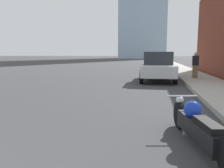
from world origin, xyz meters
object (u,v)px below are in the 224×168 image
at_px(parked_car_silver, 158,66).
at_px(parked_car_blue, 157,59).
at_px(parked_car_green, 159,61).
at_px(parked_car_white, 156,58).
at_px(pedestrian, 195,65).
at_px(motorcycle, 198,126).

xyz_separation_m(parked_car_silver, parked_car_blue, (0.23, 22.06, -0.02)).
height_order(parked_car_silver, parked_car_green, parked_car_green).
distance_m(parked_car_white, pedestrian, 32.84).
distance_m(parked_car_silver, parked_car_white, 33.48).
distance_m(motorcycle, parked_car_blue, 31.47).
relative_size(motorcycle, parked_car_blue, 0.62).
xyz_separation_m(parked_car_blue, pedestrian, (2.00, -21.37, 0.11)).
xyz_separation_m(parked_car_silver, parked_car_green, (0.32, 10.81, 0.05)).
bearing_deg(parked_car_white, motorcycle, -85.14).
relative_size(parked_car_green, parked_car_white, 1.00).
height_order(motorcycle, parked_car_green, parked_car_green).
bearing_deg(motorcycle, parked_car_silver, 81.88).
distance_m(parked_car_green, pedestrian, 10.29).
bearing_deg(pedestrian, parked_car_silver, -162.81).
bearing_deg(parked_car_blue, parked_car_green, -89.07).
bearing_deg(parked_car_silver, parked_car_green, 87.57).
height_order(motorcycle, parked_car_blue, parked_car_blue).
bearing_deg(parked_car_silver, parked_car_white, 88.75).
bearing_deg(parked_car_blue, parked_car_white, 90.04).
relative_size(motorcycle, parked_car_green, 0.62).
xyz_separation_m(motorcycle, parked_car_white, (-0.21, 42.89, 0.45)).
height_order(parked_car_silver, parked_car_white, parked_car_silver).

